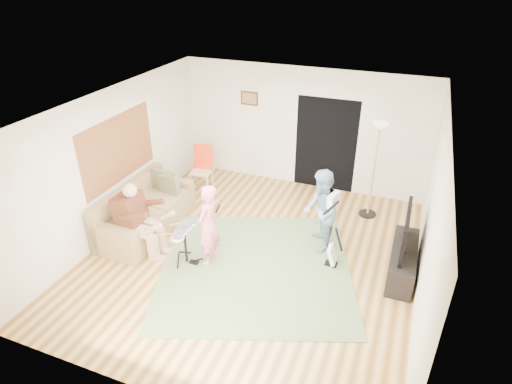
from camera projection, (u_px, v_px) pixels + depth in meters
floor at (252, 255)px, 7.62m from camera, size 6.00×6.00×0.00m
walls at (252, 189)px, 6.97m from camera, size 5.50×6.00×2.70m
ceiling at (252, 109)px, 6.32m from camera, size 6.00×6.00×0.00m
window_blinds at (118, 149)px, 7.90m from camera, size 0.00×2.05×2.05m
doorway at (326, 145)px, 9.38m from camera, size 2.10×0.00×2.10m
picture_frame at (249, 98)px, 9.54m from camera, size 0.42×0.03×0.32m
area_rug at (255, 267)px, 7.31m from camera, size 4.08×4.07×0.02m
sofa at (143, 215)px, 8.26m from camera, size 0.90×2.19×0.89m
drummer at (141, 227)px, 7.48m from camera, size 0.87×0.49×1.34m
drum_kit at (186, 247)px, 7.31m from camera, size 0.38×0.69×0.71m
singer at (208, 225)px, 7.13m from camera, size 0.36×0.54×1.47m
microphone at (218, 209)px, 6.90m from camera, size 0.06×0.06×0.24m
guitarist at (321, 211)px, 7.46m from camera, size 0.80×0.90×1.54m
guitar_held at (334, 200)px, 7.26m from camera, size 0.28×0.61×0.26m
guitar_spare at (332, 255)px, 7.28m from camera, size 0.27×0.25×0.76m
torchiere_lamp at (376, 154)px, 8.18m from camera, size 0.36×0.36×1.99m
dining_chair at (202, 175)px, 9.61m from camera, size 0.50×0.52×1.03m
tv_cabinet at (403, 261)px, 7.07m from camera, size 0.40×1.40×0.50m
television at (406, 230)px, 6.80m from camera, size 0.06×1.16×0.65m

